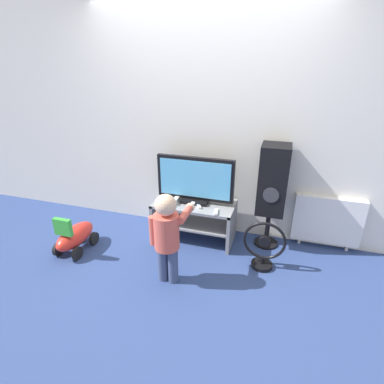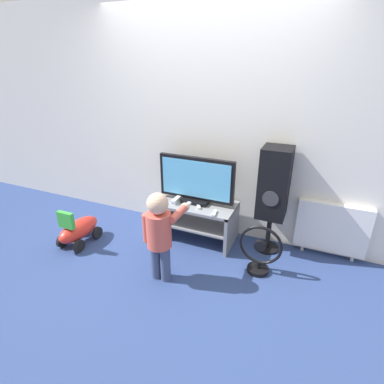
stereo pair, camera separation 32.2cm
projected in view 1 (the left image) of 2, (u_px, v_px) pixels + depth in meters
ground_plane at (188, 248)px, 3.35m from camera, size 16.00×16.00×0.00m
wall_back at (203, 122)px, 3.31m from camera, size 10.00×0.06×2.60m
tv_stand at (194, 215)px, 3.44m from camera, size 0.91×0.47×0.46m
television at (195, 181)px, 3.29m from camera, size 0.86×0.20×0.53m
game_console at (175, 201)px, 3.36m from camera, size 0.05×0.18×0.05m
remote_primary at (216, 212)px, 3.14m from camera, size 0.05×0.13×0.03m
remote_secondary at (199, 206)px, 3.28m from camera, size 0.09×0.13×0.03m
child at (167, 232)px, 2.66m from camera, size 0.34×0.50×0.89m
speaker_tower at (273, 182)px, 3.12m from camera, size 0.29×0.31×1.16m
floor_fan at (264, 247)px, 2.96m from camera, size 0.42×0.21×0.51m
ride_on_toy at (75, 236)px, 3.25m from camera, size 0.28×0.55×0.46m
radiator at (327, 221)px, 3.25m from camera, size 0.71×0.08×0.60m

